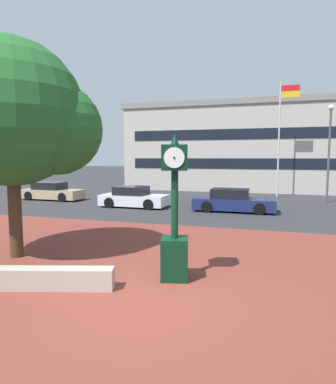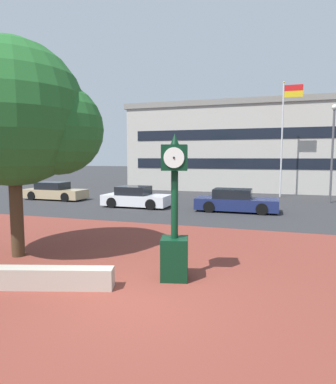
{
  "view_description": "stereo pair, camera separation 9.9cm",
  "coord_description": "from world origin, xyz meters",
  "px_view_note": "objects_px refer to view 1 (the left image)",
  "views": [
    {
      "loc": [
        2.67,
        -6.53,
        3.07
      ],
      "look_at": [
        0.2,
        1.61,
        2.19
      ],
      "focal_mm": 31.36,
      "sensor_mm": 36.0,
      "label": 1
    },
    {
      "loc": [
        2.77,
        -6.5,
        3.07
      ],
      "look_at": [
        0.2,
        1.61,
        2.19
      ],
      "focal_mm": 31.36,
      "sensor_mm": 36.0,
      "label": 2
    }
  ],
  "objects_px": {
    "street_lamp_post": "(329,143)",
    "car_street_near": "(233,201)",
    "car_street_mid": "(52,192)",
    "car_street_distant": "(134,198)",
    "plaza_tree": "(20,117)",
    "street_clock": "(175,222)",
    "flagpole_primary": "(281,131)",
    "civic_building": "(249,148)"
  },
  "relations": [
    {
      "from": "street_lamp_post",
      "to": "car_street_near",
      "type": "bearing_deg",
      "value": -135.6
    },
    {
      "from": "car_street_mid",
      "to": "car_street_distant",
      "type": "relative_size",
      "value": 1.11
    },
    {
      "from": "plaza_tree",
      "to": "car_street_mid",
      "type": "relative_size",
      "value": 1.43
    },
    {
      "from": "plaza_tree",
      "to": "car_street_near",
      "type": "height_order",
      "value": "plaza_tree"
    },
    {
      "from": "street_clock",
      "to": "flagpole_primary",
      "type": "distance_m",
      "value": 19.89
    },
    {
      "from": "plaza_tree",
      "to": "civic_building",
      "type": "height_order",
      "value": "civic_building"
    },
    {
      "from": "car_street_near",
      "to": "street_lamp_post",
      "type": "height_order",
      "value": "street_lamp_post"
    },
    {
      "from": "street_lamp_post",
      "to": "car_street_mid",
      "type": "bearing_deg",
      "value": -167.75
    },
    {
      "from": "street_clock",
      "to": "street_lamp_post",
      "type": "xyz_separation_m",
      "value": [
        5.99,
        16.84,
        2.52
      ]
    },
    {
      "from": "street_clock",
      "to": "flagpole_primary",
      "type": "xyz_separation_m",
      "value": [
        2.96,
        19.34,
        3.58
      ]
    },
    {
      "from": "car_street_distant",
      "to": "street_lamp_post",
      "type": "height_order",
      "value": "street_lamp_post"
    },
    {
      "from": "car_street_mid",
      "to": "street_lamp_post",
      "type": "xyz_separation_m",
      "value": [
        18.85,
        4.09,
        3.43
      ]
    },
    {
      "from": "flagpole_primary",
      "to": "car_street_near",
      "type": "bearing_deg",
      "value": -108.25
    },
    {
      "from": "street_clock",
      "to": "street_lamp_post",
      "type": "relative_size",
      "value": 0.56
    },
    {
      "from": "car_street_mid",
      "to": "car_street_distant",
      "type": "height_order",
      "value": "same"
    },
    {
      "from": "plaza_tree",
      "to": "street_lamp_post",
      "type": "relative_size",
      "value": 1.01
    },
    {
      "from": "car_street_distant",
      "to": "car_street_near",
      "type": "bearing_deg",
      "value": 91.26
    },
    {
      "from": "flagpole_primary",
      "to": "civic_building",
      "type": "xyz_separation_m",
      "value": [
        -2.85,
        9.06,
        -1.01
      ]
    },
    {
      "from": "car_street_distant",
      "to": "flagpole_primary",
      "type": "relative_size",
      "value": 0.47
    },
    {
      "from": "plaza_tree",
      "to": "street_lamp_post",
      "type": "distance_m",
      "value": 19.61
    },
    {
      "from": "plaza_tree",
      "to": "flagpole_primary",
      "type": "xyz_separation_m",
      "value": [
        7.93,
        18.77,
        0.79
      ]
    },
    {
      "from": "car_street_mid",
      "to": "car_street_near",
      "type": "bearing_deg",
      "value": 84.66
    },
    {
      "from": "street_clock",
      "to": "plaza_tree",
      "type": "distance_m",
      "value": 5.73
    },
    {
      "from": "plaza_tree",
      "to": "civic_building",
      "type": "xyz_separation_m",
      "value": [
        5.08,
        27.83,
        -0.22
      ]
    },
    {
      "from": "plaza_tree",
      "to": "car_street_mid",
      "type": "distance_m",
      "value": 14.96
    },
    {
      "from": "car_street_mid",
      "to": "flagpole_primary",
      "type": "height_order",
      "value": "flagpole_primary"
    },
    {
      "from": "street_clock",
      "to": "street_lamp_post",
      "type": "bearing_deg",
      "value": 57.3
    },
    {
      "from": "street_clock",
      "to": "flagpole_primary",
      "type": "relative_size",
      "value": 0.42
    },
    {
      "from": "civic_building",
      "to": "flagpole_primary",
      "type": "bearing_deg",
      "value": -72.56
    },
    {
      "from": "street_clock",
      "to": "car_street_mid",
      "type": "relative_size",
      "value": 0.79
    },
    {
      "from": "car_street_near",
      "to": "car_street_mid",
      "type": "xyz_separation_m",
      "value": [
        -13.15,
        1.49,
        -0.0
      ]
    },
    {
      "from": "flagpole_primary",
      "to": "street_lamp_post",
      "type": "xyz_separation_m",
      "value": [
        3.03,
        -2.51,
        -1.06
      ]
    },
    {
      "from": "car_street_distant",
      "to": "street_clock",
      "type": "bearing_deg",
      "value": 28.19
    },
    {
      "from": "car_street_near",
      "to": "civic_building",
      "type": "distance_m",
      "value": 17.5
    },
    {
      "from": "car_street_distant",
      "to": "car_street_mid",
      "type": "bearing_deg",
      "value": -101.49
    },
    {
      "from": "plaza_tree",
      "to": "flagpole_primary",
      "type": "height_order",
      "value": "flagpole_primary"
    },
    {
      "from": "civic_building",
      "to": "car_street_distant",
      "type": "bearing_deg",
      "value": -108.98
    },
    {
      "from": "street_clock",
      "to": "flagpole_primary",
      "type": "height_order",
      "value": "flagpole_primary"
    },
    {
      "from": "street_clock",
      "to": "car_street_near",
      "type": "bearing_deg",
      "value": 75.4
    },
    {
      "from": "plaza_tree",
      "to": "car_street_near",
      "type": "distance_m",
      "value": 12.47
    },
    {
      "from": "car_street_distant",
      "to": "street_lamp_post",
      "type": "relative_size",
      "value": 0.63
    },
    {
      "from": "car_street_distant",
      "to": "street_lamp_post",
      "type": "xyz_separation_m",
      "value": [
        11.8,
        5.63,
        3.43
      ]
    }
  ]
}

